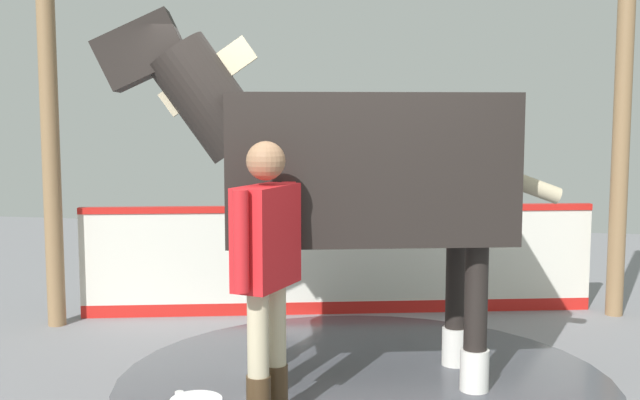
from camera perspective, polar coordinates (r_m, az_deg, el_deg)
name	(u,v)px	position (r m, az deg, el deg)	size (l,w,h in m)	color
ground_plane	(343,394)	(5.45, 1.72, -14.21)	(16.00, 16.00, 0.02)	gray
wet_patch	(364,379)	(5.69, 3.33, -13.17)	(3.58, 3.58, 0.00)	#42444C
barrier_wall	(340,264)	(7.38, 1.51, -4.78)	(4.77, 1.36, 1.05)	silver
roof_post_near	(51,155)	(7.24, -19.40, 3.20)	(0.16, 0.16, 3.11)	olive
roof_post_far	(620,153)	(7.72, 21.47, 3.28)	(0.16, 0.16, 3.11)	olive
horse	(350,170)	(5.37, 2.26, 2.28)	(3.21, 1.47, 2.62)	black
handler	(267,262)	(4.63, -4.00, -4.65)	(0.33, 0.68, 1.75)	#47331E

